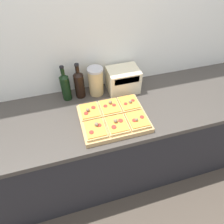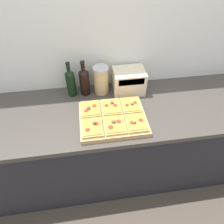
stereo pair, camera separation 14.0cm
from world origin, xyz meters
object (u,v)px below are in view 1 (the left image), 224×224
cutting_board (113,119)px  olive_oil_bottle (65,86)px  wine_bottle (79,84)px  grain_jar_tall (96,81)px  toaster_oven (123,80)px

cutting_board → olive_oil_bottle: 0.45m
olive_oil_bottle → wine_bottle: size_ratio=1.00×
grain_jar_tall → toaster_oven: bearing=-5.2°
olive_oil_bottle → wine_bottle: same height
wine_bottle → olive_oil_bottle: bearing=-180.0°
cutting_board → grain_jar_tall: 0.35m
wine_bottle → cutting_board: bearing=-62.7°
wine_bottle → grain_jar_tall: (0.13, 0.00, -0.00)m
grain_jar_tall → toaster_oven: grain_jar_tall is taller
grain_jar_tall → toaster_oven: (0.22, -0.02, -0.02)m
olive_oil_bottle → toaster_oven: olive_oil_bottle is taller
olive_oil_bottle → grain_jar_tall: (0.24, 0.00, -0.00)m
wine_bottle → grain_jar_tall: 0.13m
cutting_board → olive_oil_bottle: size_ratio=1.58×
cutting_board → wine_bottle: size_ratio=1.58×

